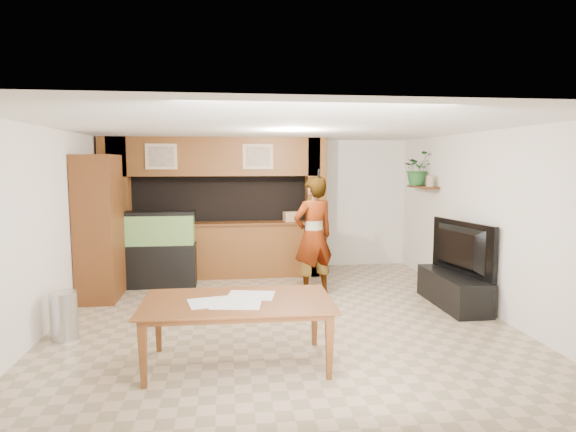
{
  "coord_description": "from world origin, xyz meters",
  "views": [
    {
      "loc": [
        -0.71,
        -6.47,
        2.15
      ],
      "look_at": [
        0.19,
        0.6,
        1.35
      ],
      "focal_mm": 30.0,
      "sensor_mm": 36.0,
      "label": 1
    }
  ],
  "objects": [
    {
      "name": "floor",
      "position": [
        0.0,
        0.0,
        0.0
      ],
      "size": [
        6.5,
        6.5,
        0.0
      ],
      "primitive_type": "plane",
      "color": "tan",
      "rests_on": "ground"
    },
    {
      "name": "ceiling",
      "position": [
        0.0,
        0.0,
        2.6
      ],
      "size": [
        6.5,
        6.5,
        0.0
      ],
      "primitive_type": "plane",
      "color": "white",
      "rests_on": "wall_back"
    },
    {
      "name": "wall_back",
      "position": [
        0.0,
        3.25,
        1.3
      ],
      "size": [
        6.0,
        0.0,
        6.0
      ],
      "primitive_type": "plane",
      "rotation": [
        1.57,
        0.0,
        0.0
      ],
      "color": "white",
      "rests_on": "floor"
    },
    {
      "name": "wall_left",
      "position": [
        -3.0,
        0.0,
        1.3
      ],
      "size": [
        0.0,
        6.5,
        6.5
      ],
      "primitive_type": "plane",
      "rotation": [
        1.57,
        0.0,
        1.57
      ],
      "color": "white",
      "rests_on": "floor"
    },
    {
      "name": "wall_right",
      "position": [
        3.0,
        0.0,
        1.3
      ],
      "size": [
        0.0,
        6.5,
        6.5
      ],
      "primitive_type": "plane",
      "rotation": [
        1.57,
        0.0,
        -1.57
      ],
      "color": "white",
      "rests_on": "floor"
    },
    {
      "name": "partition",
      "position": [
        -0.95,
        2.64,
        1.31
      ],
      "size": [
        4.2,
        0.99,
        2.6
      ],
      "color": "brown",
      "rests_on": "floor"
    },
    {
      "name": "wall_clock",
      "position": [
        -2.97,
        1.0,
        1.9
      ],
      "size": [
        0.05,
        0.25,
        0.25
      ],
      "color": "black",
      "rests_on": "wall_left"
    },
    {
      "name": "wall_shelf",
      "position": [
        2.85,
        1.95,
        1.7
      ],
      "size": [
        0.25,
        0.9,
        0.04
      ],
      "primitive_type": "cube",
      "color": "brown",
      "rests_on": "wall_right"
    },
    {
      "name": "pantry_cabinet",
      "position": [
        -2.7,
        1.29,
        1.13
      ],
      "size": [
        0.57,
        0.93,
        2.27
      ],
      "primitive_type": "cube",
      "color": "brown",
      "rests_on": "floor"
    },
    {
      "name": "trash_can",
      "position": [
        -2.7,
        -0.49,
        0.29
      ],
      "size": [
        0.32,
        0.32,
        0.59
      ],
      "primitive_type": "cylinder",
      "color": "#B2B2B7",
      "rests_on": "floor"
    },
    {
      "name": "aquarium",
      "position": [
        -1.86,
        1.95,
        0.64
      ],
      "size": [
        1.18,
        0.44,
        1.31
      ],
      "rotation": [
        0.0,
        0.0,
        -0.0
      ],
      "color": "black",
      "rests_on": "floor"
    },
    {
      "name": "tv_stand",
      "position": [
        2.65,
        0.23,
        0.24
      ],
      "size": [
        0.53,
        1.46,
        0.49
      ],
      "primitive_type": "cube",
      "color": "black",
      "rests_on": "floor"
    },
    {
      "name": "television",
      "position": [
        2.65,
        0.23,
        0.88
      ],
      "size": [
        0.44,
        1.38,
        0.79
      ],
      "primitive_type": "imported",
      "rotation": [
        0.0,
        0.0,
        1.76
      ],
      "color": "black",
      "rests_on": "tv_stand"
    },
    {
      "name": "photo_frame",
      "position": [
        2.85,
        1.65,
        1.82
      ],
      "size": [
        0.06,
        0.15,
        0.2
      ],
      "primitive_type": "cube",
      "rotation": [
        0.0,
        0.0,
        0.25
      ],
      "color": "tan",
      "rests_on": "wall_shelf"
    },
    {
      "name": "potted_plant",
      "position": [
        2.82,
        2.14,
        2.03
      ],
      "size": [
        0.65,
        0.59,
        0.63
      ],
      "primitive_type": "imported",
      "rotation": [
        0.0,
        0.0,
        0.2
      ],
      "color": "#27612A",
      "rests_on": "wall_shelf"
    },
    {
      "name": "person",
      "position": [
        0.66,
        1.07,
        0.97
      ],
      "size": [
        0.82,
        0.68,
        1.93
      ],
      "primitive_type": "imported",
      "rotation": [
        0.0,
        0.0,
        3.5
      ],
      "color": "#927650",
      "rests_on": "floor"
    },
    {
      "name": "microphone",
      "position": [
        0.71,
        0.91,
        1.97
      ],
      "size": [
        0.03,
        0.1,
        0.15
      ],
      "primitive_type": "cylinder",
      "rotation": [
        0.44,
        0.0,
        0.0
      ],
      "color": "black",
      "rests_on": "person"
    },
    {
      "name": "dining_table",
      "position": [
        -0.62,
        -1.54,
        0.35
      ],
      "size": [
        2.02,
        1.15,
        0.7
      ],
      "primitive_type": "imported",
      "rotation": [
        0.0,
        0.0,
        -0.02
      ],
      "color": "brown",
      "rests_on": "floor"
    },
    {
      "name": "newspaper_a",
      "position": [
        -0.63,
        -1.65,
        0.71
      ],
      "size": [
        0.55,
        0.43,
        0.01
      ],
      "primitive_type": "cube",
      "rotation": [
        0.0,
        0.0,
        -0.15
      ],
      "color": "silver",
      "rests_on": "dining_table"
    },
    {
      "name": "newspaper_b",
      "position": [
        -0.86,
        -1.55,
        0.71
      ],
      "size": [
        0.58,
        0.47,
        0.01
      ],
      "primitive_type": "cube",
      "rotation": [
        0.0,
        0.0,
        0.2
      ],
      "color": "silver",
      "rests_on": "dining_table"
    },
    {
      "name": "newspaper_c",
      "position": [
        -0.47,
        -1.34,
        0.71
      ],
      "size": [
        0.56,
        0.46,
        0.01
      ],
      "primitive_type": "cube",
      "rotation": [
        0.0,
        0.0,
        -0.21
      ],
      "color": "silver",
      "rests_on": "dining_table"
    },
    {
      "name": "counter_box",
      "position": [
        0.48,
        2.45,
        1.13
      ],
      "size": [
        0.3,
        0.23,
        0.18
      ],
      "primitive_type": "cube",
      "rotation": [
        0.0,
        0.0,
        0.19
      ],
      "color": "tan",
      "rests_on": "partition"
    }
  ]
}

